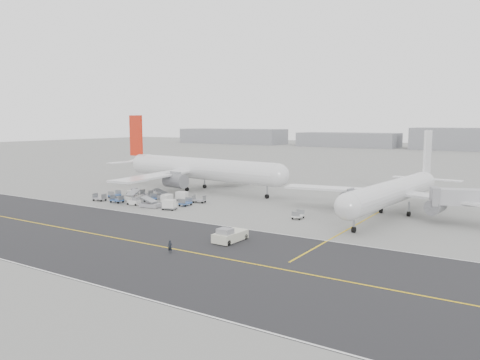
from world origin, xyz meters
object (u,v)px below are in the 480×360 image
Objects in this scene: airliner_b at (395,191)px; pushback_tug at (230,236)px; ground_crew_a at (170,247)px; airliner_a at (197,168)px.

airliner_b is 5.98× the size of pushback_tug.
airliner_a is at bearing 109.33° from ground_crew_a.
pushback_tug is (37.02, -39.90, -4.76)m from airliner_a.
ground_crew_a is at bearing -139.26° from airliner_a.
ground_crew_a is at bearing -108.20° from airliner_b.
airliner_a is 52.82m from airliner_b.
airliner_a reaches higher than ground_crew_a.
pushback_tug is at bearing -109.21° from airliner_b.
ground_crew_a is (-3.42, -9.47, -0.03)m from pushback_tug.
airliner_a is 59.91m from ground_crew_a.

